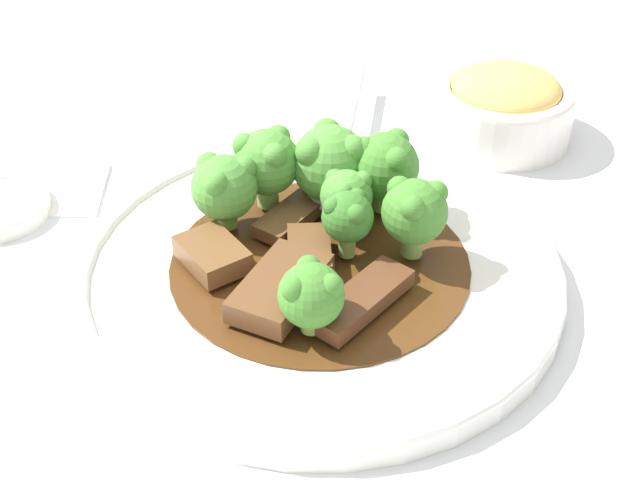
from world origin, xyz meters
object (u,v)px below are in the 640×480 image
object	(u,v)px
beef_strip_1	(308,249)
broccoli_floret_4	(266,161)
broccoli_floret_6	(224,186)
broccoli_floret_1	(385,165)
broccoli_floret_3	(415,211)
beef_strip_0	(361,300)
broccoli_floret_0	(346,195)
broccoli_floret_2	(330,161)
serving_spoon	(338,172)
side_bowl_appetizer	(504,105)
beef_strip_4	(212,254)
main_plate	(320,270)
broccoli_floret_7	(348,218)
beef_strip_2	(290,217)
broccoli_floret_5	(311,294)
beef_strip_3	(280,288)

from	to	relation	value
beef_strip_1	broccoli_floret_4	world-z (taller)	broccoli_floret_4
broccoli_floret_6	broccoli_floret_1	bearing A→B (deg)	-5.15
broccoli_floret_6	broccoli_floret_3	bearing A→B (deg)	-30.71
beef_strip_0	broccoli_floret_4	bearing A→B (deg)	102.81
broccoli_floret_0	broccoli_floret_4	xyz separation A→B (m)	(-0.04, 0.04, 0.01)
broccoli_floret_4	broccoli_floret_6	size ratio (longest dim) A/B	1.09
broccoli_floret_0	broccoli_floret_4	bearing A→B (deg)	135.32
broccoli_floret_2	serving_spoon	distance (m)	0.04
beef_strip_0	side_bowl_appetizer	world-z (taller)	side_bowl_appetizer
beef_strip_4	serving_spoon	size ratio (longest dim) A/B	0.25
beef_strip_1	broccoli_floret_4	bearing A→B (deg)	98.67
main_plate	broccoli_floret_7	size ratio (longest dim) A/B	6.80
beef_strip_4	broccoli_floret_1	size ratio (longest dim) A/B	0.96
serving_spoon	beef_strip_2	bearing A→B (deg)	-137.57
beef_strip_2	serving_spoon	xyz separation A→B (m)	(0.05, 0.04, 0.00)
main_plate	broccoli_floret_5	distance (m)	0.08
serving_spoon	beef_strip_1	bearing A→B (deg)	-119.08
beef_strip_2	broccoli_floret_1	bearing A→B (deg)	-0.03
beef_strip_4	broccoli_floret_6	size ratio (longest dim) A/B	1.04
broccoli_floret_6	serving_spoon	bearing A→B (deg)	20.61
broccoli_floret_1	beef_strip_3	bearing A→B (deg)	-141.25
beef_strip_1	broccoli_floret_4	distance (m)	0.07
beef_strip_3	broccoli_floret_1	distance (m)	0.12
broccoli_floret_1	broccoli_floret_7	xyz separation A→B (m)	(-0.04, -0.04, -0.00)
beef_strip_0	broccoli_floret_3	size ratio (longest dim) A/B	1.42
beef_strip_4	beef_strip_1	bearing A→B (deg)	-9.97
main_plate	side_bowl_appetizer	distance (m)	0.24
main_plate	serving_spoon	bearing A→B (deg)	65.85
broccoli_floret_0	broccoli_floret_3	distance (m)	0.05
main_plate	broccoli_floret_5	bearing A→B (deg)	-110.53
broccoli_floret_1	broccoli_floret_2	world-z (taller)	broccoli_floret_2
main_plate	broccoli_floret_4	distance (m)	0.08
beef_strip_4	broccoli_floret_7	world-z (taller)	broccoli_floret_7
beef_strip_2	broccoli_floret_6	size ratio (longest dim) A/B	1.12
beef_strip_1	broccoli_floret_3	bearing A→B (deg)	-12.87
broccoli_floret_3	main_plate	bearing A→B (deg)	169.34
broccoli_floret_0	broccoli_floret_7	world-z (taller)	broccoli_floret_7
beef_strip_3	broccoli_floret_1	world-z (taller)	broccoli_floret_1
broccoli_floret_1	broccoli_floret_6	bearing A→B (deg)	174.85
broccoli_floret_0	broccoli_floret_4	size ratio (longest dim) A/B	0.77
serving_spoon	broccoli_floret_3	bearing A→B (deg)	-78.66
broccoli_floret_2	broccoli_floret_0	bearing A→B (deg)	-87.49
beef_strip_1	beef_strip_4	bearing A→B (deg)	170.03
broccoli_floret_5	beef_strip_4	bearing A→B (deg)	119.34
main_plate	broccoli_floret_1	distance (m)	0.08
broccoli_floret_7	beef_strip_4	bearing A→B (deg)	169.55
beef_strip_3	serving_spoon	distance (m)	0.14
beef_strip_4	broccoli_floret_0	bearing A→B (deg)	7.96
broccoli_floret_3	broccoli_floret_6	bearing A→B (deg)	149.29
beef_strip_4	broccoli_floret_4	xyz separation A→B (m)	(0.05, 0.06, 0.03)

